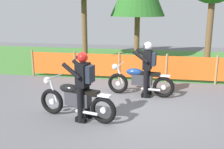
{
  "coord_description": "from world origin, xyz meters",
  "views": [
    {
      "loc": [
        0.57,
        -6.92,
        2.72
      ],
      "look_at": [
        -0.67,
        0.08,
        0.9
      ],
      "focal_mm": 42.98,
      "sensor_mm": 36.0,
      "label": 1
    }
  ],
  "objects_px": {
    "motorcycle_lead": "(140,80)",
    "rider_trailing": "(83,83)",
    "rider_lead": "(148,66)",
    "motorcycle_trailing": "(76,100)"
  },
  "relations": [
    {
      "from": "motorcycle_trailing",
      "to": "rider_lead",
      "type": "distance_m",
      "value": 2.65
    },
    {
      "from": "motorcycle_trailing",
      "to": "rider_lead",
      "type": "xyz_separation_m",
      "value": [
        1.65,
        2.03,
        0.46
      ]
    },
    {
      "from": "rider_lead",
      "to": "rider_trailing",
      "type": "xyz_separation_m",
      "value": [
        -1.42,
        -2.08,
        0.0
      ]
    },
    {
      "from": "motorcycle_lead",
      "to": "rider_trailing",
      "type": "relative_size",
      "value": 1.24
    },
    {
      "from": "motorcycle_lead",
      "to": "motorcycle_trailing",
      "type": "relative_size",
      "value": 1.0
    },
    {
      "from": "rider_lead",
      "to": "rider_trailing",
      "type": "height_order",
      "value": "same"
    },
    {
      "from": "motorcycle_lead",
      "to": "rider_trailing",
      "type": "distance_m",
      "value": 2.47
    },
    {
      "from": "motorcycle_trailing",
      "to": "rider_trailing",
      "type": "xyz_separation_m",
      "value": [
        0.23,
        -0.05,
        0.46
      ]
    },
    {
      "from": "rider_lead",
      "to": "rider_trailing",
      "type": "distance_m",
      "value": 2.52
    },
    {
      "from": "rider_lead",
      "to": "motorcycle_trailing",
      "type": "bearing_deg",
      "value": 58.22
    }
  ]
}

